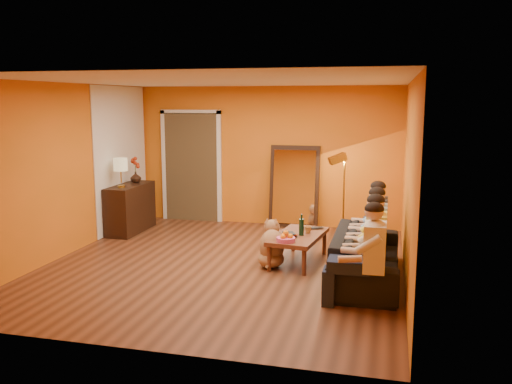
% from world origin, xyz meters
% --- Properties ---
extents(room_shell, '(5.00, 5.50, 2.60)m').
position_xyz_m(room_shell, '(0.00, 0.37, 1.30)').
color(room_shell, brown).
rests_on(room_shell, ground).
extents(white_accent, '(0.02, 1.90, 2.58)m').
position_xyz_m(white_accent, '(-2.48, 1.75, 1.30)').
color(white_accent, white).
rests_on(white_accent, wall_left).
extents(doorway_recess, '(1.06, 0.30, 2.10)m').
position_xyz_m(doorway_recess, '(-1.50, 2.83, 1.05)').
color(doorway_recess, '#3F2D19').
rests_on(doorway_recess, floor).
extents(door_jamb_left, '(0.08, 0.06, 2.20)m').
position_xyz_m(door_jamb_left, '(-2.07, 2.71, 1.05)').
color(door_jamb_left, white).
rests_on(door_jamb_left, wall_back).
extents(door_jamb_right, '(0.08, 0.06, 2.20)m').
position_xyz_m(door_jamb_right, '(-0.93, 2.71, 1.05)').
color(door_jamb_right, white).
rests_on(door_jamb_right, wall_back).
extents(door_header, '(1.22, 0.06, 0.08)m').
position_xyz_m(door_header, '(-1.50, 2.71, 2.12)').
color(door_header, white).
rests_on(door_header, wall_back).
extents(mirror_frame, '(0.92, 0.27, 1.51)m').
position_xyz_m(mirror_frame, '(0.55, 2.63, 0.76)').
color(mirror_frame, black).
rests_on(mirror_frame, floor).
extents(mirror_glass, '(0.78, 0.21, 1.35)m').
position_xyz_m(mirror_glass, '(0.55, 2.59, 0.76)').
color(mirror_glass, white).
rests_on(mirror_glass, mirror_frame).
extents(sideboard, '(0.44, 1.18, 0.85)m').
position_xyz_m(sideboard, '(-2.24, 1.55, 0.42)').
color(sideboard, black).
rests_on(sideboard, floor).
extents(table_lamp, '(0.24, 0.24, 0.51)m').
position_xyz_m(table_lamp, '(-2.24, 1.25, 1.10)').
color(table_lamp, beige).
rests_on(table_lamp, sideboard).
extents(sofa, '(2.15, 0.84, 0.63)m').
position_xyz_m(sofa, '(2.00, -0.11, 0.31)').
color(sofa, black).
rests_on(sofa, floor).
extents(coffee_table, '(0.77, 1.29, 0.42)m').
position_xyz_m(coffee_table, '(1.01, 0.40, 0.21)').
color(coffee_table, brown).
rests_on(coffee_table, floor).
extents(floor_lamp, '(0.37, 0.33, 1.44)m').
position_xyz_m(floor_lamp, '(1.53, 1.88, 0.72)').
color(floor_lamp, gold).
rests_on(floor_lamp, floor).
extents(dog, '(0.41, 0.60, 0.68)m').
position_xyz_m(dog, '(0.67, 0.13, 0.34)').
color(dog, '#976C44').
rests_on(dog, floor).
extents(person_far_left, '(0.70, 0.44, 1.22)m').
position_xyz_m(person_far_left, '(2.13, -1.11, 0.61)').
color(person_far_left, silver).
rests_on(person_far_left, sofa).
extents(person_mid_left, '(0.70, 0.44, 1.22)m').
position_xyz_m(person_mid_left, '(2.13, -0.56, 0.61)').
color(person_mid_left, '#EEDA4F').
rests_on(person_mid_left, sofa).
extents(person_mid_right, '(0.70, 0.44, 1.22)m').
position_xyz_m(person_mid_right, '(2.13, -0.01, 0.61)').
color(person_mid_right, '#8AB0D5').
rests_on(person_mid_right, sofa).
extents(person_far_right, '(0.70, 0.44, 1.22)m').
position_xyz_m(person_far_right, '(2.13, 0.54, 0.61)').
color(person_far_right, '#333338').
rests_on(person_far_right, sofa).
extents(fruit_bowl, '(0.26, 0.26, 0.16)m').
position_xyz_m(fruit_bowl, '(0.91, -0.05, 0.50)').
color(fruit_bowl, '#E24F8A').
rests_on(fruit_bowl, coffee_table).
extents(wine_bottle, '(0.07, 0.07, 0.31)m').
position_xyz_m(wine_bottle, '(1.06, 0.35, 0.58)').
color(wine_bottle, black).
rests_on(wine_bottle, coffee_table).
extents(tumbler, '(0.11, 0.11, 0.10)m').
position_xyz_m(tumbler, '(1.13, 0.52, 0.47)').
color(tumbler, '#B27F3F').
rests_on(tumbler, coffee_table).
extents(laptop, '(0.35, 0.29, 0.02)m').
position_xyz_m(laptop, '(1.19, 0.75, 0.43)').
color(laptop, black).
rests_on(laptop, coffee_table).
extents(book_lower, '(0.20, 0.25, 0.02)m').
position_xyz_m(book_lower, '(0.83, 0.20, 0.43)').
color(book_lower, black).
rests_on(book_lower, coffee_table).
extents(book_mid, '(0.25, 0.28, 0.02)m').
position_xyz_m(book_mid, '(0.84, 0.21, 0.45)').
color(book_mid, '#A32C12').
rests_on(book_mid, book_lower).
extents(book_upper, '(0.23, 0.25, 0.02)m').
position_xyz_m(book_upper, '(0.83, 0.19, 0.47)').
color(book_upper, black).
rests_on(book_upper, book_mid).
extents(vase, '(0.19, 0.19, 0.20)m').
position_xyz_m(vase, '(-2.24, 1.80, 0.95)').
color(vase, black).
rests_on(vase, sideboard).
extents(flowers, '(0.17, 0.17, 0.48)m').
position_xyz_m(flowers, '(-2.24, 1.80, 1.21)').
color(flowers, '#A32C12').
rests_on(flowers, vase).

